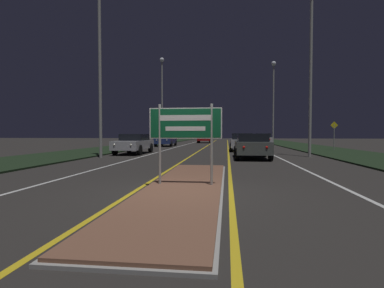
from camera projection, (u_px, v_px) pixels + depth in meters
The scene contains 22 objects.
ground_plane at pixel (182, 192), 7.46m from camera, with size 160.00×160.00×0.00m, color #282623.
median_island at pixel (185, 186), 8.00m from camera, with size 2.03×9.87×0.10m.
verge_left at pixel (115, 148), 28.42m from camera, with size 5.00×100.00×0.08m.
verge_right at pixel (323, 150), 26.20m from camera, with size 5.00×100.00×0.08m.
centre_line_yellow_left at pixel (206, 147), 32.41m from camera, with size 0.12×70.00×0.01m.
centre_line_yellow_right at pixel (228, 147), 32.13m from camera, with size 0.12×70.00×0.01m.
lane_line_white_left at pixel (178, 147), 32.76m from camera, with size 0.12×70.00×0.01m.
lane_line_white_right at pixel (256, 147), 31.79m from camera, with size 0.12×70.00×0.01m.
edge_line_white_left at pixel (152, 146), 33.11m from camera, with size 0.10×70.00×0.01m.
edge_line_white_right at pixel (285, 147), 31.44m from camera, with size 0.10×70.00×0.01m.
highway_sign at pixel (185, 127), 7.94m from camera, with size 1.94×0.07×2.14m.
streetlight_left_near at pixel (100, 33), 17.58m from camera, with size 0.59×0.59×11.07m.
streetlight_left_far at pixel (162, 91), 35.70m from camera, with size 0.51×0.51×10.47m.
streetlight_right_near at pixel (311, 57), 18.34m from camera, with size 0.46×0.46×10.31m.
streetlight_right_far at pixel (273, 91), 36.00m from camera, with size 0.55×0.55×10.13m.
car_receding_0 at pixel (252, 145), 17.37m from camera, with size 2.00×4.41×1.44m.
car_receding_1 at pixel (242, 142), 24.66m from camera, with size 1.97×4.32×1.47m.
car_receding_2 at pixel (263, 139), 37.23m from camera, with size 2.03×4.15×1.45m.
car_approaching_0 at pixel (134, 143), 21.44m from camera, with size 1.91×4.72×1.42m.
car_approaching_1 at pixel (166, 140), 34.08m from camera, with size 1.95×4.50×1.41m.
car_approaching_2 at pixel (205, 138), 46.08m from camera, with size 2.04×4.41×1.46m.
warning_sign at pixel (334, 133), 24.61m from camera, with size 0.60×0.06×2.35m.
Camera 1 is at (1.10, -7.34, 1.46)m, focal length 28.00 mm.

